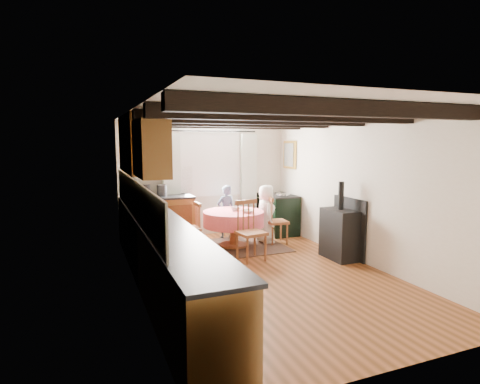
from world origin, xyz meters
name	(u,v)px	position (x,y,z in m)	size (l,w,h in m)	color
floor	(260,273)	(0.00, 0.00, 0.00)	(3.60, 5.50, 0.00)	brown
ceiling	(261,113)	(0.00, 0.00, 2.40)	(3.60, 5.50, 0.00)	white
wall_back	(206,179)	(0.00, 2.75, 1.20)	(3.60, 0.00, 2.40)	silver
wall_front	(399,237)	(0.00, -2.75, 1.20)	(3.60, 0.00, 2.40)	silver
wall_left	(136,202)	(-1.80, 0.00, 1.20)	(0.00, 5.50, 2.40)	silver
wall_right	(359,190)	(1.80, 0.00, 1.20)	(0.00, 5.50, 2.40)	silver
beam_a	(347,108)	(0.00, -2.00, 2.31)	(3.60, 0.16, 0.16)	black
beam_b	(296,115)	(0.00, -1.00, 2.31)	(3.60, 0.16, 0.16)	black
beam_c	(261,119)	(0.00, 0.00, 2.31)	(3.60, 0.16, 0.16)	black
beam_d	(236,122)	(0.00, 1.00, 2.31)	(3.60, 0.16, 0.16)	black
beam_e	(217,124)	(0.00, 2.00, 2.31)	(3.60, 0.16, 0.16)	black
splash_left	(134,199)	(-1.78, 0.30, 1.20)	(0.02, 4.50, 0.55)	beige
splash_back	(159,181)	(-1.00, 2.73, 1.20)	(1.40, 0.02, 0.55)	beige
base_cabinet_left	(160,256)	(-1.50, 0.00, 0.44)	(0.60, 5.30, 0.88)	brown
base_cabinet_back	(160,220)	(-1.05, 2.45, 0.44)	(1.30, 0.60, 0.88)	brown
worktop_left	(161,223)	(-1.48, 0.00, 0.90)	(0.64, 5.30, 0.04)	black
worktop_back	(159,197)	(-1.05, 2.43, 0.90)	(1.30, 0.64, 0.04)	black
wall_cabinet_glass	(135,144)	(-1.63, 1.20, 1.95)	(0.34, 1.80, 0.90)	brown
wall_cabinet_solid	(151,149)	(-1.63, -0.30, 1.90)	(0.34, 0.90, 0.70)	brown
window_frame	(210,160)	(0.10, 2.73, 1.60)	(1.34, 0.03, 1.54)	white
window_pane	(210,160)	(0.10, 2.74, 1.60)	(1.20, 0.01, 1.40)	white
curtain_left	(172,185)	(-0.75, 2.65, 1.10)	(0.35, 0.10, 2.10)	#AEC4A5
curtain_right	(249,182)	(0.95, 2.65, 1.10)	(0.35, 0.10, 2.10)	#AEC4A5
curtain_rod	(211,131)	(0.10, 2.65, 2.20)	(0.03, 0.03, 2.00)	black
wall_picture	(290,155)	(1.77, 2.30, 1.70)	(0.04, 0.50, 0.60)	gold
wall_plate	(252,155)	(1.05, 2.72, 1.70)	(0.30, 0.30, 0.02)	silver
rug	(234,247)	(0.17, 1.54, 0.01)	(1.88, 1.46, 0.01)	#30221B
dining_table	(234,229)	(0.17, 1.54, 0.34)	(1.14, 1.14, 0.69)	pink
chair_near	(251,231)	(0.15, 0.66, 0.51)	(0.43, 0.45, 1.01)	brown
chair_left	(190,227)	(-0.66, 1.64, 0.44)	(0.38, 0.40, 0.88)	brown
chair_right	(277,220)	(1.06, 1.50, 0.46)	(0.40, 0.42, 0.93)	brown
aga_range	(278,213)	(1.47, 2.25, 0.43)	(0.61, 0.94, 0.87)	black
cast_iron_stove	(340,220)	(1.58, 0.19, 0.66)	(0.40, 0.66, 1.32)	black
child_far	(226,212)	(0.28, 2.27, 0.55)	(0.40, 0.26, 1.10)	#37425A
child_right	(266,214)	(0.88, 1.62, 0.57)	(0.56, 0.36, 1.15)	white
bowl_a	(248,211)	(0.36, 1.30, 0.72)	(0.22, 0.22, 0.05)	silver
bowl_b	(236,209)	(0.24, 1.62, 0.72)	(0.18, 0.18, 0.06)	silver
cup	(234,209)	(0.17, 1.53, 0.73)	(0.09, 0.09, 0.08)	silver
canister_tall	(147,190)	(-1.28, 2.52, 1.04)	(0.14, 0.14, 0.23)	#262628
canister_wide	(162,190)	(-0.99, 2.47, 1.03)	(0.20, 0.20, 0.22)	#262628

